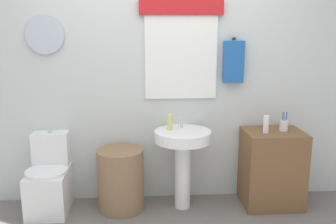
% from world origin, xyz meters
% --- Properties ---
extents(back_wall, '(4.40, 0.18, 2.60)m').
position_xyz_m(back_wall, '(0.00, 1.15, 1.31)').
color(back_wall, silver).
rests_on(back_wall, ground_plane).
extents(toilet, '(0.38, 0.51, 0.75)m').
position_xyz_m(toilet, '(-1.04, 0.88, 0.29)').
color(toilet, white).
rests_on(toilet, ground_plane).
extents(laundry_hamper, '(0.44, 0.44, 0.59)m').
position_xyz_m(laundry_hamper, '(-0.37, 0.85, 0.30)').
color(laundry_hamper, '#846647').
rests_on(laundry_hamper, ground_plane).
extents(pedestal_sink, '(0.53, 0.53, 0.77)m').
position_xyz_m(pedestal_sink, '(0.22, 0.85, 0.58)').
color(pedestal_sink, white).
rests_on(pedestal_sink, ground_plane).
extents(faucet, '(0.03, 0.03, 0.10)m').
position_xyz_m(faucet, '(0.22, 0.97, 0.82)').
color(faucet, silver).
rests_on(faucet, pedestal_sink).
extents(wooden_cabinet, '(0.55, 0.44, 0.75)m').
position_xyz_m(wooden_cabinet, '(1.10, 0.85, 0.37)').
color(wooden_cabinet, brown).
rests_on(wooden_cabinet, ground_plane).
extents(soap_bottle, '(0.05, 0.05, 0.15)m').
position_xyz_m(soap_bottle, '(0.10, 0.90, 0.84)').
color(soap_bottle, '#DBD166').
rests_on(soap_bottle, pedestal_sink).
extents(lotion_bottle, '(0.05, 0.05, 0.16)m').
position_xyz_m(lotion_bottle, '(1.00, 0.81, 0.83)').
color(lotion_bottle, white).
rests_on(lotion_bottle, wooden_cabinet).
extents(toothbrush_cup, '(0.08, 0.08, 0.19)m').
position_xyz_m(toothbrush_cup, '(1.19, 0.87, 0.80)').
color(toothbrush_cup, silver).
rests_on(toothbrush_cup, wooden_cabinet).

